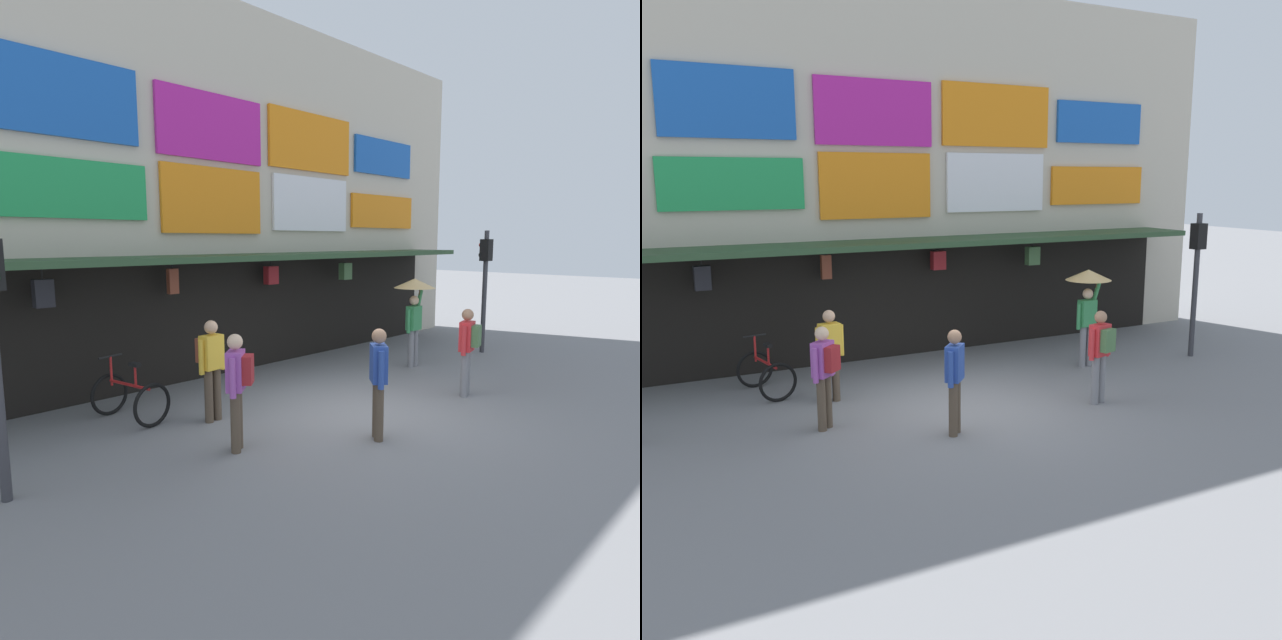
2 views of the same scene
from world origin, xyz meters
TOP-DOWN VIEW (x-y plane):
  - ground_plane at (0.00, 0.00)m, footprint 80.00×80.00m
  - shopfront at (-0.00, 4.57)m, footprint 18.00×2.60m
  - traffic_light_far at (6.29, 0.88)m, footprint 0.29×0.33m
  - bicycle_parked at (-2.83, 2.46)m, footprint 0.91×1.27m
  - pedestrian_with_umbrella at (3.64, 1.28)m, footprint 0.96×0.96m
  - pedestrian_in_yellow at (-0.67, -1.00)m, footprint 0.41×0.41m
  - pedestrian_in_blue at (2.30, -0.84)m, footprint 0.52×0.42m
  - pedestrian_in_green at (-1.89, 1.48)m, footprint 0.53×0.39m
  - pedestrian_in_white at (-2.38, 0.15)m, footprint 0.47×0.47m

SIDE VIEW (x-z plane):
  - ground_plane at x=0.00m, z-range 0.00..0.00m
  - bicycle_parked at x=-2.83m, z-range -0.13..0.92m
  - pedestrian_in_yellow at x=-0.67m, z-range 0.11..1.79m
  - pedestrian_in_blue at x=2.30m, z-range 0.14..1.82m
  - pedestrian_in_green at x=-1.89m, z-range 0.14..1.82m
  - pedestrian_in_white at x=-2.38m, z-range 0.14..1.82m
  - pedestrian_with_umbrella at x=3.64m, z-range 0.60..2.68m
  - traffic_light_far at x=6.29m, z-range 0.54..3.74m
  - shopfront at x=0.00m, z-range -0.04..7.96m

